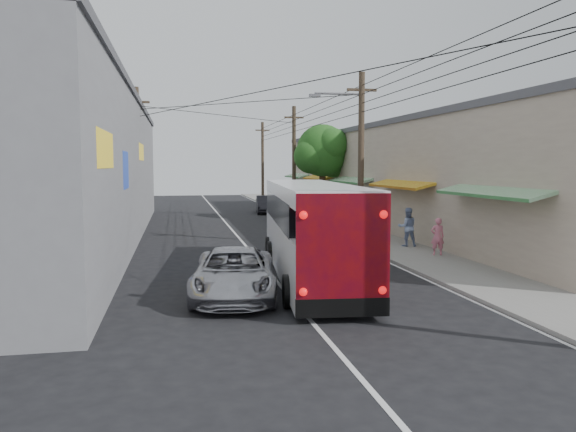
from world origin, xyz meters
The scene contains 13 objects.
ground centered at (0.00, 0.00, 0.00)m, with size 120.00×120.00×0.00m, color black.
sidewalk centered at (6.50, 20.00, 0.06)m, with size 3.00×80.00×0.12m, color slate.
building_right centered at (10.99, 22.00, 3.15)m, with size 7.09×40.00×6.25m.
building_left centered at (-8.50, 18.00, 3.65)m, with size 7.20×36.00×7.25m.
utility_poles centered at (3.13, 20.33, 4.13)m, with size 11.80×45.28×8.00m.
street_tree centered at (6.87, 26.02, 4.67)m, with size 4.40×4.00×6.60m.
coach_bus centered at (1.21, 6.31, 1.64)m, with size 3.38×11.17×3.17m.
jeepney centered at (-1.58, 4.05, 0.70)m, with size 2.31×5.01×1.39m, color #B8B8BF.
parked_suv centered at (4.60, 16.38, 0.80)m, with size 2.24×5.52×1.60m, color #AAACB3.
parked_car_mid centered at (3.80, 26.00, 0.65)m, with size 1.53×3.80×1.29m, color #2A2A30.
parked_car_far centered at (3.80, 32.17, 0.69)m, with size 1.46×4.19×1.38m, color black.
pedestrian_near centered at (7.26, 9.31, 0.89)m, with size 0.56×0.37×1.53m, color #D8728C.
pedestrian_far centered at (7.07, 11.91, 1.00)m, with size 0.85×0.67×1.76m, color #8092BB.
Camera 1 is at (-3.16, -11.76, 3.78)m, focal length 35.00 mm.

